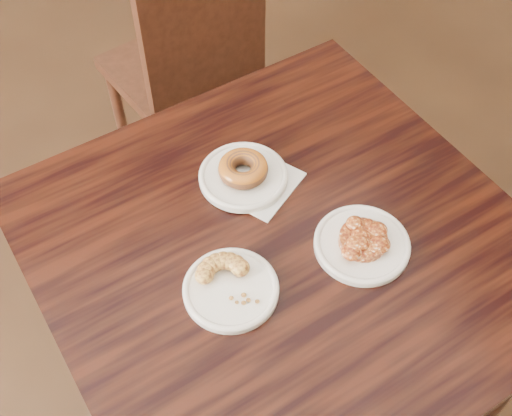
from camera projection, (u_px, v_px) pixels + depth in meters
name	position (u px, v px, depth m)	size (l,w,h in m)	color
floor	(213.00, 402.00, 1.77)	(5.00, 5.00, 0.00)	black
cafe_table	(279.00, 334.00, 1.49)	(0.87, 0.87, 0.75)	black
chair_far	(179.00, 70.00, 1.95)	(0.42, 0.42, 0.90)	black
napkin	(256.00, 182.00, 1.28)	(0.15, 0.15, 0.00)	silver
plate_donut	(243.00, 176.00, 1.28)	(0.18, 0.18, 0.01)	white
plate_cruller	(231.00, 289.00, 1.12)	(0.17, 0.17, 0.01)	white
plate_fritter	(362.00, 245.00, 1.18)	(0.18, 0.18, 0.01)	white
glazed_donut	(243.00, 169.00, 1.26)	(0.10, 0.10, 0.04)	#925015
apple_fritter	(363.00, 238.00, 1.16)	(0.12, 0.12, 0.03)	#471207
cruller_fragment	(230.00, 283.00, 1.11)	(0.11, 0.11, 0.03)	#613113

